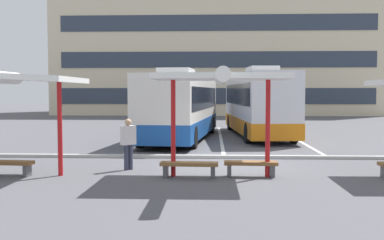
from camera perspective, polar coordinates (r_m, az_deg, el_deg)
ground_plane at (r=15.63m, az=4.20°, el=-5.68°), size 160.00×160.00×0.00m
terminal_building at (r=54.79m, az=3.05°, el=8.76°), size 35.21×13.65×17.77m
coach_bus_0 at (r=24.10m, az=-1.35°, el=1.55°), size 3.73×11.12×3.63m
coach_bus_1 at (r=26.37m, az=8.07°, el=1.93°), size 3.25×11.11×3.83m
lane_stripe_0 at (r=25.33m, az=-5.43°, el=-2.15°), size 0.16×14.00×0.01m
lane_stripe_1 at (r=25.09m, az=3.56°, el=-2.20°), size 0.16×14.00×0.01m
lane_stripe_2 at (r=25.48m, az=12.49°, el=-2.19°), size 0.16×14.00×0.01m
waiting_shelter_0 at (r=14.48m, az=-22.28°, el=4.70°), size 4.10×4.92×3.10m
bench_0 at (r=14.76m, az=-21.83°, el=-5.17°), size 1.57×0.55×0.45m
waiting_shelter_1 at (r=13.20m, az=3.55°, el=5.02°), size 3.76×4.69×3.07m
bench_1 at (r=13.46m, az=-0.35°, el=-5.71°), size 1.70×0.49×0.45m
bench_2 at (r=13.72m, az=7.27°, el=-5.58°), size 1.57×0.47×0.45m
platform_kerb at (r=17.38m, az=4.03°, el=-4.55°), size 44.00×0.24×0.12m
waiting_passenger_3 at (r=14.86m, az=-7.87°, el=-2.53°), size 0.50×0.48×1.63m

